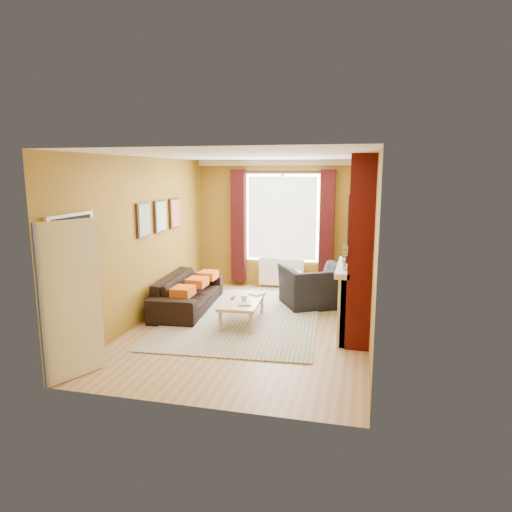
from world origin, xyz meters
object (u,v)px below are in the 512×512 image
object	(u,v)px
sofa	(188,292)
armchair	(315,286)
coffee_table	(242,302)
floor_lamp	(353,242)
wicker_stool	(292,284)

from	to	relation	value
sofa	armchair	world-z (taller)	armchair
coffee_table	armchair	bearing A→B (deg)	45.69
floor_lamp	armchair	bearing A→B (deg)	-132.00
armchair	wicker_stool	bearing A→B (deg)	-78.45
armchair	coffee_table	distance (m)	1.69
sofa	floor_lamp	world-z (taller)	floor_lamp
armchair	sofa	bearing A→B (deg)	-11.17
coffee_table	wicker_stool	size ratio (longest dim) A/B	2.54
armchair	wicker_stool	size ratio (longest dim) A/B	2.38
sofa	floor_lamp	bearing A→B (deg)	-68.51
sofa	wicker_stool	bearing A→B (deg)	-56.14
armchair	floor_lamp	bearing A→B (deg)	-160.62
armchair	wicker_stool	world-z (taller)	armchair
wicker_stool	floor_lamp	world-z (taller)	floor_lamp
sofa	wicker_stool	distance (m)	2.24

